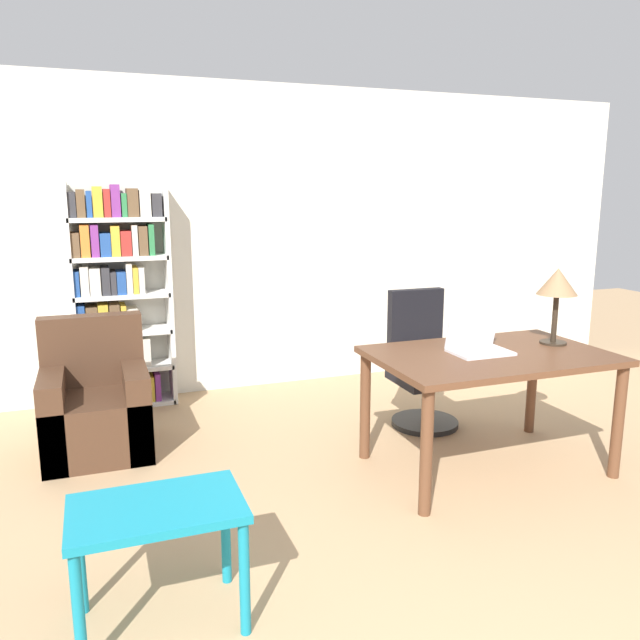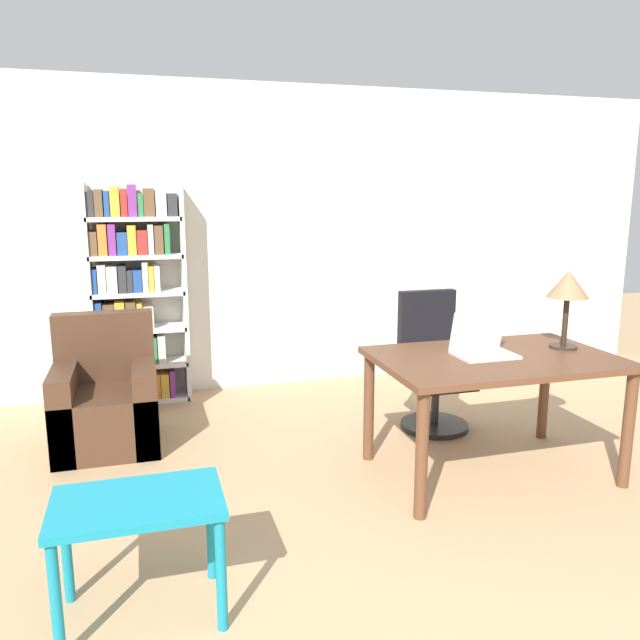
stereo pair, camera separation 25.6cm
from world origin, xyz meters
The scene contains 8 objects.
wall_back centered at (0.00, 4.53, 1.35)m, with size 8.00×0.06×2.70m.
desk centered at (1.05, 2.26, 0.67)m, with size 1.48×0.94×0.77m.
laptop centered at (0.98, 2.31, 0.83)m, with size 0.36×0.26×0.27m.
table_lamp centered at (1.59, 2.32, 1.17)m, with size 0.26×0.26×0.51m.
office_chair centered at (1.05, 3.13, 0.45)m, with size 0.51×0.51×1.04m.
side_table_blue centered at (-1.11, 1.44, 0.45)m, with size 0.69×0.44×0.53m.
armchair centered at (-1.32, 3.42, 0.30)m, with size 0.69×0.70×0.92m.
bookshelf centered at (-1.11, 4.34, 0.91)m, with size 0.79×0.28×1.85m.
Camera 2 is at (-1.04, -1.03, 1.77)m, focal length 35.00 mm.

